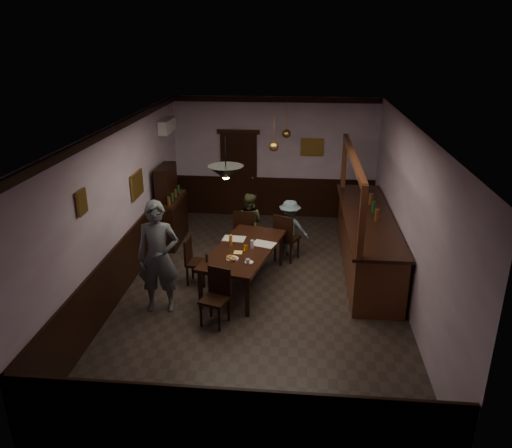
# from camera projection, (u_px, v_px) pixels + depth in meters

# --- Properties ---
(room) EXTENTS (5.01, 8.01, 3.01)m
(room) POSITION_uv_depth(u_px,v_px,m) (262.00, 213.00, 8.64)
(room) COLOR #2D2621
(room) RESTS_ON ground
(dining_table) EXTENTS (1.48, 2.37, 0.75)m
(dining_table) POSITION_uv_depth(u_px,v_px,m) (244.00, 251.00, 9.10)
(dining_table) COLOR black
(dining_table) RESTS_ON ground
(chair_far_left) EXTENTS (0.47, 0.47, 1.02)m
(chair_far_left) POSITION_uv_depth(u_px,v_px,m) (245.00, 230.00, 10.39)
(chair_far_left) COLOR black
(chair_far_left) RESTS_ON ground
(chair_far_right) EXTENTS (0.58, 0.58, 1.01)m
(chair_far_right) POSITION_uv_depth(u_px,v_px,m) (285.00, 236.00, 10.14)
(chair_far_right) COLOR black
(chair_far_right) RESTS_ON ground
(chair_near) EXTENTS (0.51, 0.51, 0.93)m
(chair_near) POSITION_uv_depth(u_px,v_px,m) (217.00, 294.00, 7.99)
(chair_near) COLOR black
(chair_near) RESTS_ON ground
(chair_side) EXTENTS (0.42, 0.42, 0.89)m
(chair_side) POSITION_uv_depth(u_px,v_px,m) (194.00, 259.00, 9.26)
(chair_side) COLOR black
(chair_side) RESTS_ON ground
(person_standing) EXTENTS (0.74, 0.53, 1.92)m
(person_standing) POSITION_uv_depth(u_px,v_px,m) (158.00, 257.00, 8.20)
(person_standing) COLOR #52575E
(person_standing) RESTS_ON ground
(person_seated_left) EXTENTS (0.72, 0.62, 1.28)m
(person_seated_left) POSITION_uv_depth(u_px,v_px,m) (249.00, 222.00, 10.62)
(person_seated_left) COLOR #495130
(person_seated_left) RESTS_ON ground
(person_seated_right) EXTENTS (0.85, 0.57, 1.22)m
(person_seated_right) POSITION_uv_depth(u_px,v_px,m) (290.00, 228.00, 10.36)
(person_seated_right) COLOR slate
(person_seated_right) RESTS_ON ground
(newspaper_left) EXTENTS (0.45, 0.34, 0.01)m
(newspaper_left) POSITION_uv_depth(u_px,v_px,m) (234.00, 239.00, 9.48)
(newspaper_left) COLOR silver
(newspaper_left) RESTS_ON dining_table
(newspaper_right) EXTENTS (0.50, 0.42, 0.01)m
(newspaper_right) POSITION_uv_depth(u_px,v_px,m) (264.00, 244.00, 9.24)
(newspaper_right) COLOR silver
(newspaper_right) RESTS_ON dining_table
(napkin) EXTENTS (0.18, 0.18, 0.00)m
(napkin) POSITION_uv_depth(u_px,v_px,m) (238.00, 252.00, 8.89)
(napkin) COLOR #F3DF59
(napkin) RESTS_ON dining_table
(saucer) EXTENTS (0.15, 0.15, 0.01)m
(saucer) POSITION_uv_depth(u_px,v_px,m) (249.00, 262.00, 8.51)
(saucer) COLOR white
(saucer) RESTS_ON dining_table
(coffee_cup) EXTENTS (0.10, 0.10, 0.07)m
(coffee_cup) POSITION_uv_depth(u_px,v_px,m) (248.00, 261.00, 8.45)
(coffee_cup) COLOR white
(coffee_cup) RESTS_ON saucer
(pastry_plate) EXTENTS (0.22, 0.22, 0.01)m
(pastry_plate) POSITION_uv_depth(u_px,v_px,m) (232.00, 259.00, 8.64)
(pastry_plate) COLOR white
(pastry_plate) RESTS_ON dining_table
(pastry_ring_a) EXTENTS (0.13, 0.13, 0.04)m
(pastry_ring_a) POSITION_uv_depth(u_px,v_px,m) (230.00, 257.00, 8.63)
(pastry_ring_a) COLOR #C68C47
(pastry_ring_a) RESTS_ON pastry_plate
(pastry_ring_b) EXTENTS (0.13, 0.13, 0.04)m
(pastry_ring_b) POSITION_uv_depth(u_px,v_px,m) (233.00, 259.00, 8.57)
(pastry_ring_b) COLOR #C68C47
(pastry_ring_b) RESTS_ON pastry_plate
(soda_can) EXTENTS (0.07, 0.07, 0.12)m
(soda_can) POSITION_uv_depth(u_px,v_px,m) (246.00, 248.00, 8.92)
(soda_can) COLOR #FDA715
(soda_can) RESTS_ON dining_table
(beer_glass) EXTENTS (0.06, 0.06, 0.20)m
(beer_glass) POSITION_uv_depth(u_px,v_px,m) (231.00, 240.00, 9.16)
(beer_glass) COLOR #BF721E
(beer_glass) RESTS_ON dining_table
(water_glass) EXTENTS (0.06, 0.06, 0.15)m
(water_glass) POSITION_uv_depth(u_px,v_px,m) (252.00, 244.00, 9.06)
(water_glass) COLOR silver
(water_glass) RESTS_ON dining_table
(pepper_mill) EXTENTS (0.04, 0.04, 0.14)m
(pepper_mill) POSITION_uv_depth(u_px,v_px,m) (207.00, 258.00, 8.52)
(pepper_mill) COLOR black
(pepper_mill) RESTS_ON dining_table
(sideboard) EXTENTS (0.47, 1.32, 1.75)m
(sideboard) POSITION_uv_depth(u_px,v_px,m) (170.00, 212.00, 11.03)
(sideboard) COLOR black
(sideboard) RESTS_ON ground
(bar_counter) EXTENTS (0.96, 4.12, 2.31)m
(bar_counter) POSITION_uv_depth(u_px,v_px,m) (367.00, 240.00, 9.86)
(bar_counter) COLOR #4C2214
(bar_counter) RESTS_ON ground
(door_back) EXTENTS (0.90, 0.06, 2.10)m
(door_back) POSITION_uv_depth(u_px,v_px,m) (239.00, 175.00, 12.55)
(door_back) COLOR black
(door_back) RESTS_ON ground
(ac_unit) EXTENTS (0.20, 0.85, 0.30)m
(ac_unit) POSITION_uv_depth(u_px,v_px,m) (167.00, 126.00, 11.19)
(ac_unit) COLOR white
(ac_unit) RESTS_ON ground
(picture_left_small) EXTENTS (0.04, 0.28, 0.36)m
(picture_left_small) POSITION_uv_depth(u_px,v_px,m) (82.00, 202.00, 7.13)
(picture_left_small) COLOR olive
(picture_left_small) RESTS_ON ground
(picture_left_large) EXTENTS (0.04, 0.62, 0.48)m
(picture_left_large) POSITION_uv_depth(u_px,v_px,m) (137.00, 185.00, 9.52)
(picture_left_large) COLOR olive
(picture_left_large) RESTS_ON ground
(picture_back) EXTENTS (0.55, 0.04, 0.42)m
(picture_back) POSITION_uv_depth(u_px,v_px,m) (312.00, 147.00, 12.13)
(picture_back) COLOR olive
(picture_back) RESTS_ON ground
(pendant_iron) EXTENTS (0.56, 0.56, 0.74)m
(pendant_iron) POSITION_uv_depth(u_px,v_px,m) (226.00, 173.00, 7.78)
(pendant_iron) COLOR black
(pendant_iron) RESTS_ON ground
(pendant_brass_mid) EXTENTS (0.20, 0.20, 0.81)m
(pendant_brass_mid) POSITION_uv_depth(u_px,v_px,m) (274.00, 147.00, 9.90)
(pendant_brass_mid) COLOR #BF8C3F
(pendant_brass_mid) RESTS_ON ground
(pendant_brass_far) EXTENTS (0.20, 0.20, 0.81)m
(pendant_brass_far) POSITION_uv_depth(u_px,v_px,m) (286.00, 134.00, 11.13)
(pendant_brass_far) COLOR #BF8C3F
(pendant_brass_far) RESTS_ON ground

